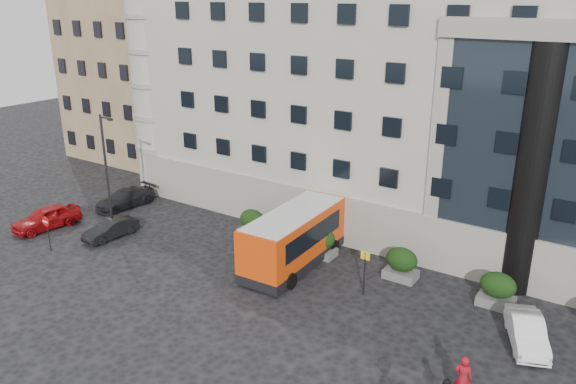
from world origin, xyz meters
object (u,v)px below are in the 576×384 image
Objects in this scene: hedge_a at (252,223)px; parked_car_c at (125,198)px; street_lamp at (107,171)px; bus_stop_sign at (365,265)px; red_truck at (198,153)px; parked_car_b at (111,229)px; hedge_b at (321,241)px; no_entry_sign at (47,227)px; hedge_d at (497,289)px; parked_car_a at (46,218)px; white_taxi at (527,332)px; hedge_c at (401,263)px; parked_car_d at (241,174)px; pedestrian_a at (463,378)px; minibus at (294,236)px.

parked_car_c is at bearing -174.78° from hedge_a.
street_lamp is 3.17× the size of bus_stop_sign.
parked_car_b is (5.91, -14.85, -0.74)m from red_truck.
hedge_b is at bearing 27.24° from parked_car_b.
parked_car_b is at bearing -144.46° from hedge_a.
no_entry_sign is 0.63× the size of parked_car_b.
bus_stop_sign is (-6.10, -2.80, 0.80)m from hedge_d.
street_lamp is at bearing 31.68° from parked_car_a.
bus_stop_sign is 1.09× the size of no_entry_sign.
white_taxi is (26.62, 6.16, -1.00)m from no_entry_sign.
parked_car_b is (-17.90, -5.36, -0.32)m from hedge_c.
white_taxi is (25.12, -10.88, -0.08)m from parked_car_d.
white_taxi is at bearing -111.50° from pedestrian_a.
hedge_d is at bearing 8.77° from parked_car_c.
parked_car_d is at bearing 134.18° from white_taxi.
hedge_a is at bearing 11.81° from parked_car_c.
parked_car_d is (-17.90, 8.20, -0.19)m from hedge_c.
hedge_c is at bearing -19.26° from parked_car_d.
pedestrian_a is at bearing -35.58° from hedge_b.
no_entry_sign is at bearing -135.52° from hedge_a.
parked_car_c is at bearing -64.26° from red_truck.
minibus is at bearing -18.93° from red_truck.
street_lamp is at bearing -15.35° from pedestrian_a.
minibus is at bearing 13.03° from street_lamp.
red_truck is 1.14× the size of parked_car_c.
pedestrian_a is (27.49, -6.95, 0.31)m from parked_car_c.
hedge_b reaches higher than parked_car_b.
parked_car_a is 5.07m from parked_car_b.
no_entry_sign is 27.34m from white_taxi.
parked_car_a is (-17.58, -6.74, -0.16)m from hedge_b.
street_lamp is 15.59m from red_truck.
parked_car_a is 1.14× the size of white_taxi.
pedestrian_a is at bearing -29.03° from minibus.
no_entry_sign reaches higher than parked_car_b.
bus_stop_sign is 5.07m from minibus.
parked_car_c is at bearing -177.82° from hedge_d.
parked_car_d is (4.88, 14.94, -0.03)m from parked_car_a.
parked_car_a is at bearing 148.11° from no_entry_sign.
hedge_a is at bearing -42.20° from parked_car_d.
hedge_c is 21.57m from parked_car_c.
white_taxi is (30.00, 4.06, -0.12)m from parked_car_a.
hedge_b is at bearing -13.45° from red_truck.
minibus is at bearing 3.29° from parked_car_c.
street_lamp reaches higher than hedge_a.
hedge_d is (10.40, 0.00, 0.00)m from hedge_b.
pedestrian_a is at bearing -16.85° from red_truck.
hedge_c is (10.40, 0.00, 0.00)m from hedge_a.
bus_stop_sign is 8.19m from white_taxi.
white_taxi is (28.76, -1.66, -0.02)m from parked_car_c.
pedestrian_a is at bearing -7.44° from street_lamp.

